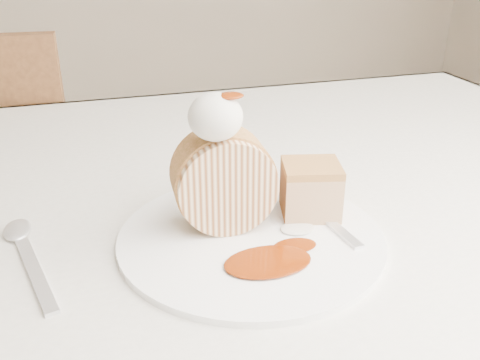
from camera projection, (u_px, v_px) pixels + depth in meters
name	position (u px, v px, depth m)	size (l,w,h in m)	color
table	(216.00, 234.00, 0.79)	(1.40, 0.90, 0.75)	silver
plate	(251.00, 237.00, 0.60)	(0.30, 0.30, 0.01)	white
roulade_slice	(224.00, 181.00, 0.60)	(0.11, 0.11, 0.06)	beige
cake_chunk	(310.00, 192.00, 0.63)	(0.07, 0.06, 0.06)	#C47F4A
whipped_cream	(215.00, 117.00, 0.55)	(0.06, 0.06, 0.05)	silver
caramel_drizzle	(230.00, 90.00, 0.54)	(0.03, 0.02, 0.01)	#6D2204
caramel_pool	(268.00, 262.00, 0.55)	(0.09, 0.06, 0.00)	#6D2204
fork	(328.00, 221.00, 0.62)	(0.02, 0.18, 0.00)	silver
spoon	(35.00, 273.00, 0.54)	(0.03, 0.18, 0.00)	silver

